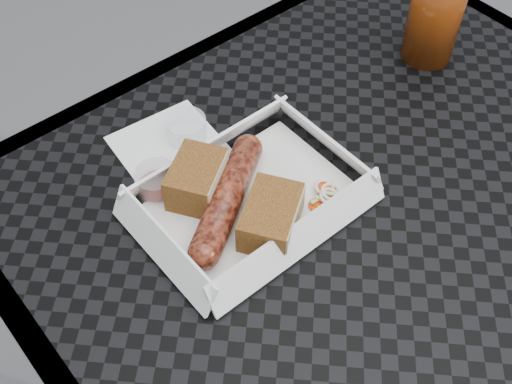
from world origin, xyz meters
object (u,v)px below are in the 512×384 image
at_px(patio_table, 394,257).
at_px(bratwurst, 227,198).
at_px(drink_glass, 437,8).
at_px(food_tray, 250,202).

bearing_deg(patio_table, bratwurst, 136.11).
relative_size(patio_table, drink_glass, 5.24).
height_order(food_tray, drink_glass, drink_glass).
height_order(patio_table, food_tray, food_tray).
distance_m(food_tray, drink_glass, 0.36).
bearing_deg(bratwurst, patio_table, -43.89).
distance_m(bratwurst, drink_glass, 0.38).
relative_size(food_tray, bratwurst, 1.36).
xyz_separation_m(patio_table, bratwurst, (-0.14, 0.14, 0.10)).
bearing_deg(food_tray, patio_table, -47.35).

